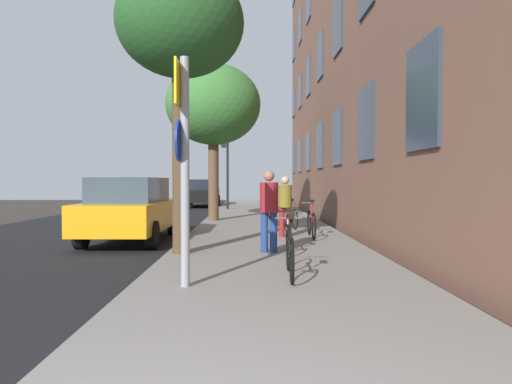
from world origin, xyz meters
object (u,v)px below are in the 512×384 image
at_px(bicycle_1, 288,235).
at_px(tree_near, 180,27).
at_px(sign_post, 183,153).
at_px(bicycle_5, 288,207).
at_px(traffic_light, 226,156).
at_px(bicycle_4, 267,210).
at_px(car_1, 202,193).
at_px(pedestrian_0, 269,206).
at_px(bicycle_0, 290,252).
at_px(bicycle_2, 311,223).
at_px(tree_far, 213,105).
at_px(pedestrian_1, 285,202).
at_px(bicycle_3, 290,216).
at_px(car_0, 132,209).

bearing_deg(bicycle_1, tree_near, -177.08).
distance_m(sign_post, bicycle_5, 12.90).
xyz_separation_m(sign_post, traffic_light, (-0.29, 17.22, 0.90)).
height_order(bicycle_4, car_1, car_1).
bearing_deg(pedestrian_0, bicycle_0, -85.08).
distance_m(bicycle_5, car_1, 9.84).
relative_size(bicycle_0, bicycle_2, 0.94).
bearing_deg(tree_far, bicycle_0, -79.24).
bearing_deg(sign_post, bicycle_5, 78.88).
relative_size(tree_far, bicycle_5, 3.35).
height_order(traffic_light, tree_near, tree_near).
bearing_deg(bicycle_0, sign_post, -158.64).
height_order(bicycle_0, pedestrian_0, pedestrian_0).
xyz_separation_m(sign_post, pedestrian_1, (1.81, 5.55, -0.92)).
bearing_deg(bicycle_1, traffic_light, 97.80).
relative_size(bicycle_1, pedestrian_0, 0.96).
xyz_separation_m(sign_post, bicycle_0, (1.49, 0.58, -1.43)).
distance_m(bicycle_0, car_1, 21.09).
relative_size(sign_post, pedestrian_1, 2.00).
distance_m(tree_near, pedestrian_0, 3.91).
relative_size(tree_far, bicycle_3, 3.60).
height_order(tree_near, pedestrian_0, tree_near).
relative_size(tree_near, bicycle_4, 3.21).
distance_m(bicycle_1, bicycle_3, 4.82).
distance_m(traffic_light, car_0, 11.97).
relative_size(bicycle_3, pedestrian_1, 1.01).
bearing_deg(bicycle_5, tree_far, -144.05).
xyz_separation_m(tree_near, tree_far, (0.06, 7.63, -0.30)).
xyz_separation_m(tree_far, car_1, (-1.51, 10.89, -3.42)).
relative_size(tree_far, pedestrian_0, 3.44).
bearing_deg(car_0, bicycle_3, 27.71).
height_order(sign_post, car_1, sign_post).
relative_size(bicycle_4, bicycle_5, 1.03).
relative_size(bicycle_0, bicycle_3, 1.06).
relative_size(tree_near, car_0, 1.26).
height_order(pedestrian_1, car_1, pedestrian_1).
height_order(bicycle_0, bicycle_2, bicycle_2).
distance_m(bicycle_3, bicycle_4, 2.47).
bearing_deg(car_1, bicycle_3, -73.41).
relative_size(sign_post, car_0, 0.70).
bearing_deg(tree_far, pedestrian_0, -77.42).
bearing_deg(bicycle_0, car_1, 99.28).
distance_m(bicycle_1, car_1, 18.75).
xyz_separation_m(tree_near, bicycle_3, (2.60, 4.91, -4.09)).
bearing_deg(traffic_light, bicycle_3, -75.53).
distance_m(bicycle_5, car_0, 8.39).
bearing_deg(bicycle_2, car_0, 177.82).
distance_m(tree_far, bicycle_4, 4.24).
height_order(bicycle_3, car_1, car_1).
relative_size(pedestrian_0, pedestrian_1, 1.06).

